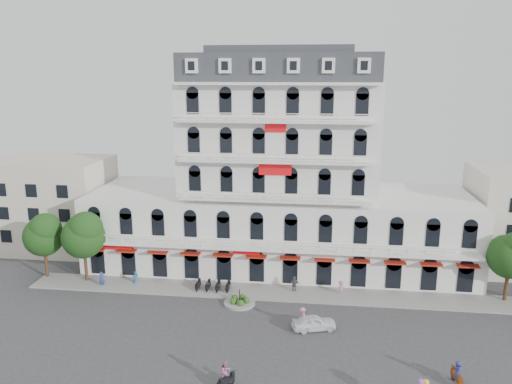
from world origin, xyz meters
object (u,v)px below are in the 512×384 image
at_px(rider_center, 303,317).
at_px(parked_car, 314,322).
at_px(rider_east, 457,373).
at_px(rider_southwest, 226,374).

bearing_deg(rider_center, parked_car, 77.26).
xyz_separation_m(rider_east, rider_center, (-11.86, 7.06, 0.15)).
xyz_separation_m(parked_car, rider_southwest, (-6.44, -9.58, 0.48)).
distance_m(parked_car, rider_southwest, 11.55).
relative_size(rider_southwest, rider_center, 1.08).
xyz_separation_m(parked_car, rider_east, (10.80, -7.01, 0.26)).
xyz_separation_m(rider_southwest, rider_center, (5.38, 9.63, -0.07)).
bearing_deg(rider_east, rider_center, 49.81).
relative_size(parked_car, rider_southwest, 1.79).
bearing_deg(parked_car, rider_center, 71.30).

